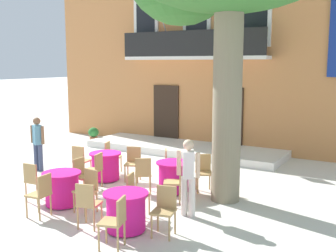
% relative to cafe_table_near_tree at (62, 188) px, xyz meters
% --- Properties ---
extents(ground_plane, '(120.00, 120.00, 0.00)m').
position_rel_cafe_table_near_tree_xyz_m(ground_plane, '(-0.50, 2.33, -0.39)').
color(ground_plane, silver).
extents(building_facade, '(13.00, 5.09, 7.50)m').
position_rel_cafe_table_near_tree_xyz_m(building_facade, '(-0.32, 9.32, 3.36)').
color(building_facade, '#CC844C').
rests_on(building_facade, ground).
extents(entrance_step_platform, '(7.17, 2.08, 0.25)m').
position_rel_cafe_table_near_tree_xyz_m(entrance_step_platform, '(-0.32, 6.29, -0.27)').
color(entrance_step_platform, silver).
rests_on(entrance_step_platform, ground).
extents(cafe_table_near_tree, '(0.86, 0.86, 0.76)m').
position_rel_cafe_table_near_tree_xyz_m(cafe_table_near_tree, '(0.00, 0.00, 0.00)').
color(cafe_table_near_tree, '#DB1984').
rests_on(cafe_table_near_tree, ground).
extents(cafe_chair_near_tree_0, '(0.40, 0.40, 0.91)m').
position_rel_cafe_table_near_tree_xyz_m(cafe_chair_near_tree_0, '(-0.08, 0.75, 0.14)').
color(cafe_chair_near_tree_0, tan).
rests_on(cafe_chair_near_tree_0, ground).
extents(cafe_chair_near_tree_1, '(0.43, 0.43, 0.91)m').
position_rel_cafe_table_near_tree_xyz_m(cafe_chair_near_tree_1, '(-0.74, -0.13, 0.14)').
color(cafe_chair_near_tree_1, tan).
rests_on(cafe_chair_near_tree_1, ground).
extents(cafe_chair_near_tree_2, '(0.44, 0.44, 0.91)m').
position_rel_cafe_table_near_tree_xyz_m(cafe_chair_near_tree_2, '(0.15, -0.74, 0.14)').
color(cafe_chair_near_tree_2, tan).
rests_on(cafe_chair_near_tree_2, ground).
extents(cafe_chair_near_tree_3, '(0.44, 0.44, 0.91)m').
position_rel_cafe_table_near_tree_xyz_m(cafe_chair_near_tree_3, '(0.75, -0.00, 0.14)').
color(cafe_chair_near_tree_3, tan).
rests_on(cafe_chair_near_tree_3, ground).
extents(cafe_table_middle, '(0.86, 0.86, 0.76)m').
position_rel_cafe_table_near_tree_xyz_m(cafe_table_middle, '(-0.44, 2.07, 0.00)').
color(cafe_table_middle, '#DB1984').
rests_on(cafe_table_middle, ground).
extents(cafe_chair_middle_0, '(0.52, 0.52, 0.91)m').
position_rel_cafe_table_near_tree_xyz_m(cafe_chair_middle_0, '(-0.77, 2.74, 0.14)').
color(cafe_chair_middle_0, tan).
rests_on(cafe_chair_middle_0, ground).
extents(cafe_chair_middle_1, '(0.45, 0.45, 0.91)m').
position_rel_cafe_table_near_tree_xyz_m(cafe_chair_middle_1, '(-1.17, 1.89, 0.14)').
color(cafe_chair_middle_1, tan).
rests_on(cafe_chair_middle_1, ground).
extents(cafe_chair_middle_2, '(0.48, 0.48, 0.91)m').
position_rel_cafe_table_near_tree_xyz_m(cafe_chair_middle_2, '(-0.19, 1.36, 0.14)').
color(cafe_chair_middle_2, tan).
rests_on(cafe_chair_middle_2, ground).
extents(cafe_chair_middle_3, '(0.52, 0.52, 0.91)m').
position_rel_cafe_table_near_tree_xyz_m(cafe_chair_middle_3, '(0.22, 2.43, 0.14)').
color(cafe_chair_middle_3, tan).
rests_on(cafe_chair_middle_3, ground).
extents(cafe_table_front, '(0.86, 0.86, 0.76)m').
position_rel_cafe_table_near_tree_xyz_m(cafe_table_front, '(2.08, -0.44, 0.00)').
color(cafe_table_front, '#DB1984').
rests_on(cafe_table_front, ground).
extents(cafe_chair_front_0, '(0.49, 0.49, 0.91)m').
position_rel_cafe_table_near_tree_xyz_m(cafe_chair_front_0, '(1.80, 0.26, 0.14)').
color(cafe_chair_front_0, tan).
rests_on(cafe_chair_front_0, ground).
extents(cafe_chair_front_1, '(0.49, 0.49, 0.91)m').
position_rel_cafe_table_near_tree_xyz_m(cafe_chair_front_1, '(1.37, -0.71, 0.14)').
color(cafe_chair_front_1, tan).
rests_on(cafe_chair_front_1, ground).
extents(cafe_chair_front_2, '(0.50, 0.50, 0.91)m').
position_rel_cafe_table_near_tree_xyz_m(cafe_chair_front_2, '(2.37, -1.13, 0.14)').
color(cafe_chair_front_2, tan).
rests_on(cafe_chair_front_2, ground).
extents(cafe_chair_front_3, '(0.47, 0.47, 0.91)m').
position_rel_cafe_table_near_tree_xyz_m(cafe_chair_front_3, '(2.80, -0.21, 0.14)').
color(cafe_chair_front_3, tan).
rests_on(cafe_chair_front_3, ground).
extents(cafe_table_far_side, '(0.86, 0.86, 0.76)m').
position_rel_cafe_table_near_tree_xyz_m(cafe_table_far_side, '(1.67, 2.10, 0.00)').
color(cafe_table_far_side, '#DB1984').
rests_on(cafe_table_far_side, ground).
extents(cafe_chair_far_side_0, '(0.54, 0.54, 0.91)m').
position_rel_cafe_table_near_tree_xyz_m(cafe_chair_far_side_0, '(2.09, 1.47, 0.14)').
color(cafe_chair_far_side_0, tan).
rests_on(cafe_chair_far_side_0, ground).
extents(cafe_chair_far_side_1, '(0.55, 0.55, 0.91)m').
position_rel_cafe_table_near_tree_xyz_m(cafe_chair_far_side_1, '(2.26, 2.57, 0.14)').
color(cafe_chair_far_side_1, tan).
rests_on(cafe_chair_far_side_1, ground).
extents(cafe_chair_far_side_2, '(0.55, 0.55, 0.91)m').
position_rel_cafe_table_near_tree_xyz_m(cafe_chair_far_side_2, '(1.22, 2.70, 0.14)').
color(cafe_chair_far_side_2, tan).
rests_on(cafe_chair_far_side_2, ground).
extents(cafe_chair_far_side_3, '(0.56, 0.56, 0.91)m').
position_rel_cafe_table_near_tree_xyz_m(cafe_chair_far_side_3, '(1.10, 1.60, 0.14)').
color(cafe_chair_far_side_3, tan).
rests_on(cafe_chair_far_side_3, ground).
extents(ground_planter_left, '(0.41, 0.41, 0.61)m').
position_rel_cafe_table_near_tree_xyz_m(ground_planter_left, '(-4.26, 6.04, -0.05)').
color(ground_planter_left, '#995638').
rests_on(ground_planter_left, ground).
extents(pedestrian_near_entrance, '(0.53, 0.35, 1.60)m').
position_rel_cafe_table_near_tree_xyz_m(pedestrian_near_entrance, '(-2.77, 1.84, 0.51)').
color(pedestrian_near_entrance, '#384260').
rests_on(pedestrian_near_entrance, ground).
extents(pedestrian_mid_plaza, '(0.53, 0.40, 1.62)m').
position_rel_cafe_table_near_tree_xyz_m(pedestrian_mid_plaza, '(2.73, 0.84, 0.52)').
color(pedestrian_mid_plaza, silver).
rests_on(pedestrian_mid_plaza, ground).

